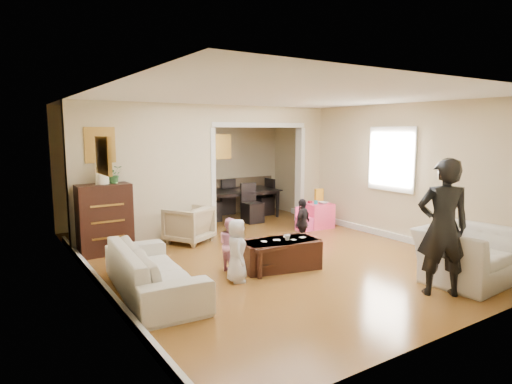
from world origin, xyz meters
TOP-DOWN VIEW (x-y plane):
  - floor at (0.00, 0.00)m, footprint 7.00×7.00m
  - partition_left at (-1.38, 1.80)m, footprint 2.75×0.18m
  - partition_right at (2.48, 1.80)m, footprint 0.55×0.18m
  - partition_header at (1.10, 1.80)m, footprint 2.22×0.18m
  - window_pane at (2.73, -0.40)m, footprint 0.03×0.95m
  - framed_art_partition at (-2.20, 1.70)m, footprint 0.45×0.03m
  - framed_art_sofa_wall at (-2.71, -0.60)m, footprint 0.03×0.55m
  - framed_art_alcove at (1.10, 3.44)m, footprint 0.45×0.03m
  - sofa at (-2.18, -0.71)m, footprint 1.01×2.21m
  - armchair_back at (-0.72, 1.42)m, footprint 1.01×1.02m
  - armchair_front at (1.61, -2.67)m, footprint 1.24×1.10m
  - dresser at (-2.23, 1.51)m, footprint 0.87×0.49m
  - table_lamp at (-2.23, 1.51)m, footprint 0.22×0.22m
  - potted_plant at (-2.03, 1.51)m, footprint 0.27×0.23m
  - coffee_table at (-0.20, -0.77)m, footprint 1.26×0.83m
  - coffee_cup at (-0.10, -0.82)m, footprint 0.11×0.11m
  - play_table at (2.17, 1.08)m, footprint 0.60×0.60m
  - cereal_box at (2.29, 1.18)m, footprint 0.21×0.09m
  - cyan_cup at (2.07, 1.03)m, footprint 0.08×0.08m
  - toy_block at (2.05, 1.20)m, footprint 0.09×0.08m
  - play_bowl at (2.22, 0.96)m, footprint 0.22×0.22m
  - dining_table at (1.25, 2.91)m, footprint 1.99×1.22m
  - adult_person at (0.89, -2.76)m, footprint 0.77×0.72m
  - child_kneel_a at (-1.05, -0.92)m, footprint 0.43×0.51m
  - child_kneel_b at (-0.90, -0.47)m, footprint 0.35×0.43m
  - child_toddler at (0.85, -0.02)m, footprint 0.56×0.43m
  - craft_papers at (-0.10, -0.75)m, footprint 0.75×0.31m

SIDE VIEW (x-z plane):
  - floor at x=0.00m, z-range 0.00..0.00m
  - coffee_table at x=-0.20m, z-range 0.00..0.44m
  - play_table at x=2.17m, z-range 0.00..0.53m
  - sofa at x=-2.18m, z-range 0.00..0.63m
  - dining_table at x=1.25m, z-range 0.00..0.67m
  - armchair_back at x=-0.72m, z-range 0.00..0.69m
  - armchair_front at x=1.61m, z-range 0.00..0.76m
  - child_kneel_b at x=-0.90m, z-range 0.00..0.82m
  - craft_papers at x=-0.10m, z-range 0.44..0.44m
  - child_kneel_a at x=-1.05m, z-range 0.00..0.89m
  - child_toddler at x=0.85m, z-range 0.00..0.89m
  - coffee_cup at x=-0.10m, z-range 0.44..0.52m
  - play_bowl at x=2.22m, z-range 0.53..0.58m
  - toy_block at x=2.05m, z-range 0.53..0.58m
  - cyan_cup at x=2.07m, z-range 0.53..0.61m
  - dresser at x=-2.23m, z-range 0.00..1.20m
  - cereal_box at x=2.29m, z-range 0.53..0.83m
  - adult_person at x=0.89m, z-range 0.00..1.77m
  - partition_left at x=-1.38m, z-range 0.00..2.60m
  - partition_right at x=2.48m, z-range 0.00..2.60m
  - potted_plant at x=-2.03m, z-range 1.20..1.50m
  - table_lamp at x=-2.23m, z-range 1.20..1.56m
  - window_pane at x=2.73m, z-range 1.00..2.10m
  - framed_art_alcove at x=1.10m, z-range 1.42..1.98m
  - framed_art_sofa_wall at x=-2.71m, z-range 1.60..2.00m
  - framed_art_partition at x=-2.20m, z-range 1.58..2.12m
  - partition_header at x=1.10m, z-range 2.25..2.60m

